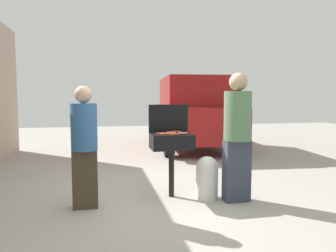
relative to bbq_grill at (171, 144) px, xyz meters
name	(u,v)px	position (x,y,z in m)	size (l,w,h in m)	color
ground_plane	(156,200)	(-0.25, -0.14, -0.79)	(24.00, 24.00, 0.00)	#9E998E
bbq_grill	(171,144)	(0.00, 0.00, 0.00)	(0.60, 0.44, 0.93)	black
grill_lid_open	(168,118)	(0.00, 0.22, 0.35)	(0.60, 0.05, 0.42)	black
hot_dog_0	(172,133)	(0.00, -0.03, 0.16)	(0.03, 0.03, 0.13)	#B74C33
hot_dog_1	(183,134)	(0.14, -0.11, 0.16)	(0.03, 0.03, 0.13)	#C6593D
hot_dog_2	(171,132)	(0.01, 0.09, 0.16)	(0.03, 0.03, 0.13)	#B74C33
hot_dog_3	(183,133)	(0.16, -0.04, 0.16)	(0.03, 0.03, 0.13)	#C6593D
hot_dog_4	(161,133)	(-0.16, -0.03, 0.16)	(0.03, 0.03, 0.13)	#AD4228
hot_dog_5	(165,134)	(-0.13, -0.12, 0.16)	(0.03, 0.03, 0.13)	#B74C33
hot_dog_6	(177,132)	(0.11, 0.14, 0.16)	(0.03, 0.03, 0.13)	#AD4228
hot_dog_7	(170,133)	(-0.01, 0.02, 0.16)	(0.03, 0.03, 0.13)	#AD4228
hot_dog_8	(174,134)	(0.00, -0.16, 0.16)	(0.03, 0.03, 0.13)	#B74C33
propane_tank	(207,177)	(0.48, -0.20, -0.47)	(0.32, 0.32, 0.62)	silver
person_left	(84,143)	(-1.22, -0.24, 0.08)	(0.34, 0.34, 1.61)	#3F3323
person_right	(237,132)	(0.85, -0.39, 0.19)	(0.38, 0.38, 1.79)	#333847
parked_minivan	(193,112)	(1.66, 4.50, 0.24)	(2.35, 4.55, 2.02)	maroon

